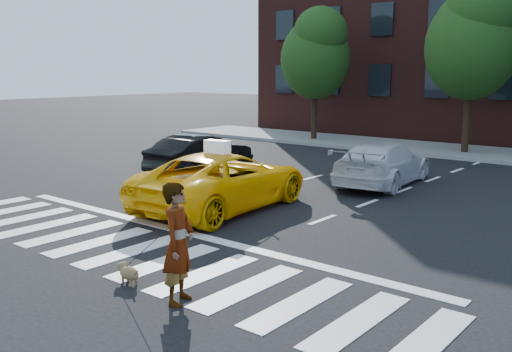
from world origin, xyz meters
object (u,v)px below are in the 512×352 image
(tree_mid, at_px, (473,36))
(black_sedan, at_px, (200,154))
(woman, at_px, (178,243))
(tree_left, at_px, (316,50))
(dog, at_px, (128,272))
(taxi, at_px, (223,180))
(white_suv, at_px, (383,163))

(tree_mid, distance_m, black_sedan, 12.17)
(woman, bearing_deg, black_sedan, 19.82)
(black_sedan, distance_m, woman, 11.08)
(black_sedan, height_order, woman, woman)
(tree_left, distance_m, dog, 20.34)
(tree_mid, height_order, woman, tree_mid)
(tree_left, bearing_deg, tree_mid, -0.00)
(dog, bearing_deg, taxi, 121.25)
(woman, distance_m, dog, 1.45)
(black_sedan, height_order, dog, black_sedan)
(dog, bearing_deg, white_suv, 99.22)
(taxi, height_order, white_suv, taxi)
(woman, bearing_deg, tree_left, 4.56)
(white_suv, bearing_deg, tree_left, -52.09)
(taxi, relative_size, black_sedan, 1.28)
(white_suv, relative_size, dog, 7.92)
(tree_mid, relative_size, taxi, 1.36)
(tree_left, distance_m, taxi, 14.97)
(black_sedan, relative_size, dog, 7.04)
(tree_left, height_order, dog, tree_left)
(tree_left, height_order, woman, tree_left)
(taxi, bearing_deg, dog, 110.74)
(black_sedan, bearing_deg, woman, 130.89)
(white_suv, bearing_deg, woman, 93.63)
(tree_left, relative_size, black_sedan, 1.59)
(taxi, xyz_separation_m, black_sedan, (-4.00, 3.22, -0.05))
(white_suv, xyz_separation_m, woman, (1.85, -10.29, 0.26))
(tree_mid, distance_m, dog, 18.70)
(black_sedan, relative_size, woman, 2.19)
(tree_mid, relative_size, white_suv, 1.55)
(tree_left, bearing_deg, black_sedan, -78.87)
(dog, bearing_deg, woman, 5.65)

